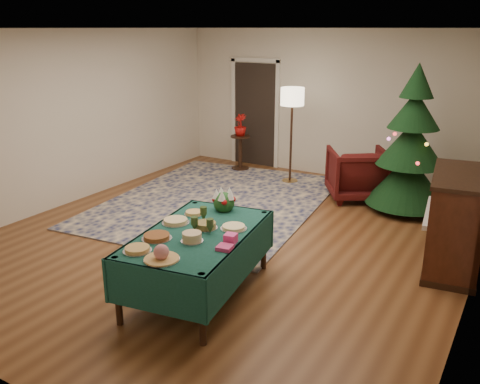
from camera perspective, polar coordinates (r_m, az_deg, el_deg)
The scene contains 24 objects.
room_shell at distance 6.56m, azimuth -0.86°, elevation 6.04°, with size 7.00×7.00×7.00m.
doorway at distance 10.36m, azimuth 1.70°, elevation 9.04°, with size 1.08×0.04×2.16m.
rug at distance 8.31m, azimuth -2.64°, elevation -0.96°, with size 3.20×4.20×0.02m, color #131C49.
buffet_table at distance 5.30m, azimuth -4.75°, elevation -5.92°, with size 1.33×1.95×0.70m.
platter_0 at distance 4.89m, azimuth -11.45°, elevation -6.34°, with size 0.27×0.27×0.04m.
platter_1 at distance 4.66m, azimuth -8.81°, elevation -6.93°, with size 0.33×0.33×0.15m.
platter_2 at distance 5.13m, azimuth -9.34°, elevation -5.00°, with size 0.30×0.30×0.05m.
platter_3 at distance 5.01m, azimuth -5.42°, elevation -5.08°, with size 0.22×0.22×0.10m.
platter_4 at distance 5.50m, azimuth -7.25°, elevation -3.28°, with size 0.30×0.30×0.05m.
platter_5 at distance 5.33m, azimuth -3.87°, elevation -3.77°, with size 0.25×0.25×0.07m.
platter_6 at distance 5.31m, azimuth -0.72°, elevation -3.99°, with size 0.28×0.28×0.04m.
platter_7 at distance 5.73m, azimuth -5.18°, elevation -2.36°, with size 0.22×0.22×0.04m.
goblet_0 at distance 5.51m, azimuth -4.12°, elevation -2.43°, with size 0.08×0.08×0.16m.
goblet_1 at distance 5.17m, azimuth -3.38°, elevation -3.82°, with size 0.08×0.08×0.16m.
goblet_2 at distance 5.23m, azimuth -5.13°, elevation -3.58°, with size 0.08×0.08×0.16m.
napkin_stack at distance 4.84m, azimuth -1.72°, elevation -6.24°, with size 0.14×0.14×0.04m, color #D83C80.
gift_box at distance 4.96m, azimuth -1.06°, elevation -5.25°, with size 0.11×0.11×0.09m, color #FA459F.
centerpiece at distance 5.80m, azimuth -1.82°, elevation -0.93°, with size 0.25×0.25×0.29m.
armchair at distance 8.54m, azimuth 13.06°, elevation 2.28°, with size 0.90×0.84×0.93m, color #450F0E.
floor_lamp at distance 9.09m, azimuth 5.88°, elevation 9.97°, with size 0.42×0.42×1.71m.
side_table at distance 10.09m, azimuth 0.03°, elevation 4.39°, with size 0.38×0.38×0.68m.
potted_plant at distance 9.99m, azimuth 0.03°, elevation 7.01°, with size 0.24×0.42×0.24m, color #A70E0B.
christmas_tree at distance 8.05m, azimuth 18.64°, elevation 4.84°, with size 1.46×1.46×2.24m.
piano at distance 6.38m, azimuth 22.97°, elevation -3.16°, with size 0.78×1.39×1.15m.
Camera 1 is at (3.36, -5.47, 2.71)m, focal length 38.00 mm.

